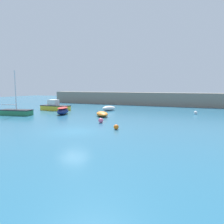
# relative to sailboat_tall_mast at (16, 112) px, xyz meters

# --- Properties ---
(ground_plane) EXTENTS (120.00, 120.00, 0.20)m
(ground_plane) POSITION_rel_sailboat_tall_mast_xyz_m (13.26, -6.00, -0.54)
(ground_plane) COLOR #235B7A
(harbor_breakwater) EXTENTS (46.51, 2.71, 2.67)m
(harbor_breakwater) POSITION_rel_sailboat_tall_mast_xyz_m (13.26, 23.14, 0.90)
(harbor_breakwater) COLOR gray
(harbor_breakwater) RESTS_ON ground_plane
(sailboat_tall_mast) EXTENTS (4.61, 2.32, 6.08)m
(sailboat_tall_mast) POSITION_rel_sailboat_tall_mast_xyz_m (0.00, 0.00, 0.00)
(sailboat_tall_mast) COLOR #287A4C
(sailboat_tall_mast) RESTS_ON ground_plane
(rowboat_with_red_cover) EXTENTS (2.26, 3.40, 1.04)m
(rowboat_with_red_cover) POSITION_rel_sailboat_tall_mast_xyz_m (5.33, 3.25, 0.08)
(rowboat_with_red_cover) COLOR navy
(rowboat_with_red_cover) RESTS_ON ground_plane
(open_tender_yellow) EXTENTS (2.93, 3.17, 0.64)m
(open_tender_yellow) POSITION_rel_sailboat_tall_mast_xyz_m (11.34, 3.61, -0.12)
(open_tender_yellow) COLOR orange
(open_tender_yellow) RESTS_ON ground_plane
(motorboat_with_cabin) EXTENTS (5.03, 1.92, 1.77)m
(motorboat_with_cabin) POSITION_rel_sailboat_tall_mast_xyz_m (0.94, 7.12, 0.16)
(motorboat_with_cabin) COLOR yellow
(motorboat_with_cabin) RESTS_ON ground_plane
(fishing_dinghy_green) EXTENTS (2.30, 2.56, 0.78)m
(fishing_dinghy_green) POSITION_rel_sailboat_tall_mast_xyz_m (9.36, 10.15, -0.05)
(fishing_dinghy_green) COLOR white
(fishing_dinghy_green) RESTS_ON ground_plane
(mooring_buoy_orange) EXTENTS (0.47, 0.47, 0.47)m
(mooring_buoy_orange) POSITION_rel_sailboat_tall_mast_xyz_m (16.43, -3.88, -0.21)
(mooring_buoy_orange) COLOR orange
(mooring_buoy_orange) RESTS_ON ground_plane
(mooring_buoy_pink) EXTENTS (0.54, 0.54, 0.54)m
(mooring_buoy_pink) POSITION_rel_sailboat_tall_mast_xyz_m (13.52, -1.17, -0.17)
(mooring_buoy_pink) COLOR #EA668C
(mooring_buoy_pink) RESTS_ON ground_plane
(mooring_buoy_white) EXTENTS (0.47, 0.47, 0.47)m
(mooring_buoy_white) POSITION_rel_sailboat_tall_mast_xyz_m (22.56, 10.88, -0.21)
(mooring_buoy_white) COLOR white
(mooring_buoy_white) RESTS_ON ground_plane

